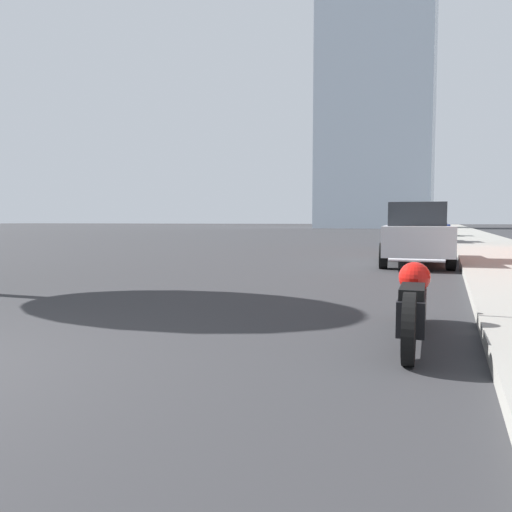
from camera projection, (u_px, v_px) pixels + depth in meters
The scene contains 6 objects.
sidewalk at pixel (473, 235), 38.50m from camera, with size 3.11×240.00×0.15m.
distant_tower at pixel (380, 4), 82.89m from camera, with size 17.96×17.96×74.35m.
motorcycle at pixel (413, 302), 4.96m from camera, with size 0.62×2.40×0.76m.
parked_car_silver at pixel (415, 234), 13.40m from camera, with size 2.06×4.40×1.66m.
parked_car_blue at pixel (427, 228), 25.53m from camera, with size 2.23×4.52×1.64m.
parked_car_black at pixel (432, 226), 35.56m from camera, with size 2.09×4.26×1.74m.
Camera 1 is at (4.21, -1.97, 1.19)m, focal length 35.00 mm.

